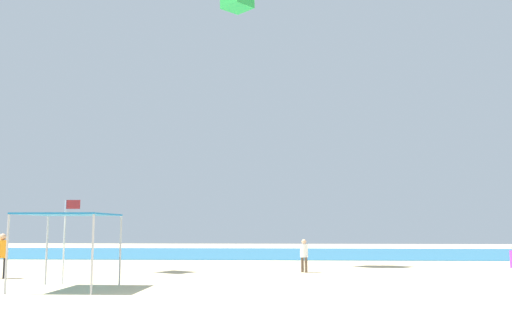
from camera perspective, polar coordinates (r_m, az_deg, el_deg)
name	(u,v)px	position (r m, az deg, el deg)	size (l,w,h in m)	color
ground	(202,300)	(17.35, -5.69, -14.35)	(110.00, 110.00, 0.10)	#D1BA8C
ocean_strip	(256,253)	(46.34, -0.03, -9.72)	(110.00, 20.06, 0.03)	#1E6B93
canopy_tent	(69,218)	(20.61, -18.99, -5.72)	(2.93, 3.06, 2.65)	#B2B2B7
person_leftmost	(2,252)	(25.91, -25.07, -8.73)	(0.51, 0.45, 1.90)	black
person_central	(304,253)	(26.79, 5.06, -9.67)	(0.38, 0.38, 1.58)	brown
banner_flag	(66,232)	(22.65, -19.25, -7.15)	(0.61, 0.06, 3.23)	silver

